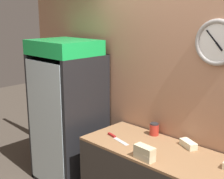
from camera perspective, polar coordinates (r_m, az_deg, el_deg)
wall_back at (r=3.29m, az=13.72°, el=-0.92°), size 5.20×0.10×2.70m
beverage_cooler at (r=4.05m, az=-7.53°, el=-2.75°), size 0.79×0.73×1.85m
sandwich_stack_bottom at (r=2.94m, az=5.95°, el=-12.04°), size 0.21×0.11×0.07m
sandwich_stack_middle at (r=2.91m, az=5.98°, el=-10.87°), size 0.21×0.10×0.07m
sandwich_flat_left at (r=3.26m, az=13.77°, el=-9.67°), size 0.22×0.16×0.06m
chefs_knife at (r=3.39m, az=0.54°, el=-8.73°), size 0.35×0.11×0.02m
condiment_jar at (r=3.48m, az=7.72°, el=-7.20°), size 0.10×0.10×0.14m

